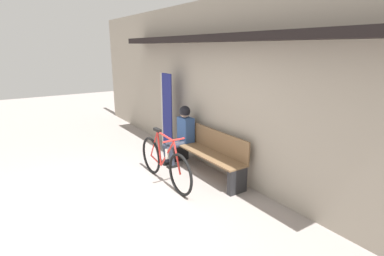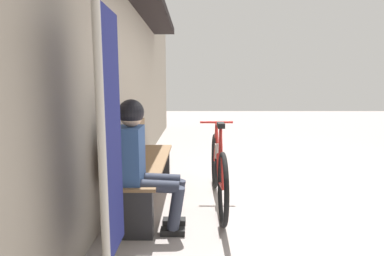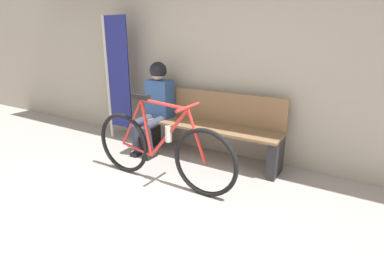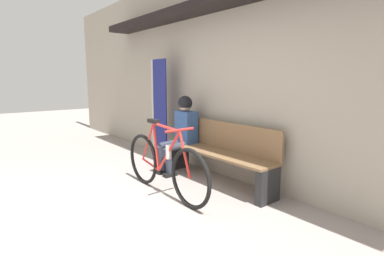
# 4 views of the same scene
# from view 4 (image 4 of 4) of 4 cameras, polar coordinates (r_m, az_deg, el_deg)

# --- Properties ---
(ground_plane) EXTENTS (24.00, 24.00, 0.00)m
(ground_plane) POSITION_cam_4_polar(r_m,az_deg,el_deg) (3.35, -21.48, -17.43)
(ground_plane) COLOR gray
(storefront_wall) EXTENTS (12.00, 0.56, 3.20)m
(storefront_wall) POSITION_cam_4_polar(r_m,az_deg,el_deg) (4.32, 9.37, 11.77)
(storefront_wall) COLOR #9E9384
(storefront_wall) RESTS_ON ground_plane
(park_bench_near) EXTENTS (1.91, 0.42, 0.86)m
(park_bench_near) POSITION_cam_4_polar(r_m,az_deg,el_deg) (4.29, 5.17, -4.91)
(park_bench_near) COLOR brown
(park_bench_near) RESTS_ON ground_plane
(bicycle) EXTENTS (1.78, 0.40, 0.95)m
(bicycle) POSITION_cam_4_polar(r_m,az_deg,el_deg) (3.85, -5.36, -7.06)
(bicycle) COLOR black
(bicycle) RESTS_ON ground_plane
(person_seated) EXTENTS (0.34, 0.61, 1.21)m
(person_seated) POSITION_cam_4_polar(r_m,az_deg,el_deg) (4.72, -2.04, -0.08)
(person_seated) COLOR #2D3342
(person_seated) RESTS_ON ground_plane
(banner_pole) EXTENTS (0.45, 0.05, 1.81)m
(banner_pole) POSITION_cam_4_polar(r_m,az_deg,el_deg) (5.34, -6.45, 4.03)
(banner_pole) COLOR #B7B2A8
(banner_pole) RESTS_ON ground_plane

